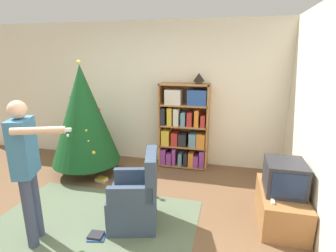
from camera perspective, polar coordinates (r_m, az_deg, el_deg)
ground_plane at (r=3.42m, az=-15.24°, el=-21.21°), size 14.00×14.00×0.00m
wall_back at (r=4.98m, az=-3.46°, el=7.04°), size 8.00×0.10×2.60m
area_rug at (r=3.45m, az=-17.07°, el=-20.98°), size 2.48×1.90×0.01m
bookshelf at (r=4.71m, az=3.49°, el=-0.47°), size 0.88×0.33×1.53m
tv_stand at (r=3.64m, az=23.35°, el=-15.75°), size 0.52×0.94×0.41m
television at (r=3.46m, az=24.05°, el=-10.07°), size 0.44×0.50×0.38m
game_remote at (r=3.26m, az=21.81°, el=-14.89°), size 0.04×0.12×0.02m
christmas_tree at (r=4.58m, az=-17.91°, el=2.26°), size 1.14×1.14×1.93m
armchair at (r=3.29m, az=-6.90°, el=-15.64°), size 0.69×0.69×0.92m
standing_person at (r=3.08m, az=-28.46°, el=-7.02°), size 0.72×0.44×1.58m
table_lamp at (r=4.53m, az=6.76°, el=10.40°), size 0.20×0.20×0.18m
book_pile_near_tree at (r=4.52m, az=-14.25°, el=-11.21°), size 0.20×0.17×0.06m
book_pile_by_chair at (r=3.31m, az=-15.38°, el=-22.16°), size 0.21×0.18×0.04m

